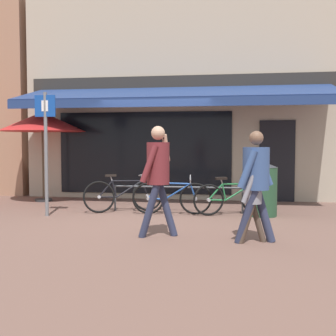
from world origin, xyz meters
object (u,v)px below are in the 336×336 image
Objects in this scene: litter_bin at (262,189)px; pedestrian_second_adult at (256,175)px; bicycle_black at (123,195)px; pedestrian_adult at (158,169)px; bicycle_blue at (172,197)px; bicycle_green at (233,198)px; pedestrian_child at (253,193)px; parking_sign at (46,141)px; cafe_parasol at (42,122)px.

pedestrian_second_adult is at bearing -96.28° from litter_bin.
pedestrian_adult is at bearing -88.37° from bicycle_black.
bicycle_blue is 1.49× the size of litter_bin.
bicycle_green is 0.64m from litter_bin.
pedestrian_child reaches higher than bicycle_black.
pedestrian_second_adult reaches higher than litter_bin.
bicycle_black is 0.65× the size of parking_sign.
parking_sign reaches higher than pedestrian_child.
litter_bin is 0.49× the size of cafe_parasol.
pedestrian_child is 4.53m from parking_sign.
pedestrian_second_adult is 4.52m from parking_sign.
bicycle_green is at bearing 63.56° from pedestrian_adult.
litter_bin is (1.80, 2.25, -0.53)m from pedestrian_adult.
bicycle_blue is 4.28m from cafe_parasol.
cafe_parasol reaches higher than bicycle_blue.
bicycle_blue is 0.73× the size of cafe_parasol.
litter_bin is at bearing 9.17° from parking_sign.
cafe_parasol reaches higher than pedestrian_adult.
parking_sign reaches higher than bicycle_blue.
bicycle_blue is 2.24m from pedestrian_adult.
litter_bin is at bearing -1.31° from bicycle_blue.
cafe_parasol is at bearing 116.87° from parking_sign.
bicycle_green is at bearing 96.94° from pedestrian_child.
pedestrian_adult is 0.78× the size of cafe_parasol.
pedestrian_adult is 2.93m from litter_bin.
pedestrian_child is at bearing -22.93° from parking_sign.
parking_sign reaches higher than cafe_parasol.
litter_bin is (0.27, 2.43, -0.46)m from pedestrian_second_adult.
bicycle_black is 0.99× the size of bicycle_blue.
bicycle_black is 1.32× the size of pedestrian_child.
pedestrian_adult reaches higher than litter_bin.
bicycle_blue is at bearing -37.20° from bicycle_black.
bicycle_green is (1.28, 0.15, -0.01)m from bicycle_blue.
litter_bin is 0.44× the size of parking_sign.
litter_bin is at bearing 52.72° from pedestrian_adult.
pedestrian_adult is 1.54m from pedestrian_child.
litter_bin is at bearing -21.85° from bicycle_green.
bicycle_black is at bearing 156.71° from bicycle_green.
bicycle_black is 1.02× the size of bicycle_green.
pedestrian_adult is 1.54m from pedestrian_second_adult.
pedestrian_child is at bearing -104.48° from bicycle_green.
bicycle_green is at bearing -16.03° from cafe_parasol.
cafe_parasol is at bearing 136.57° from pedestrian_adult.
cafe_parasol is (-4.89, 1.40, 1.69)m from bicycle_green.
bicycle_blue is 1.33× the size of pedestrian_child.
parking_sign is 2.43m from cafe_parasol.
litter_bin is (3.00, -0.09, 0.20)m from bicycle_black.
pedestrian_second_adult reaches higher than bicycle_black.
pedestrian_second_adult is at bearing -22.45° from parking_sign.
bicycle_green is 0.91× the size of pedestrian_adult.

